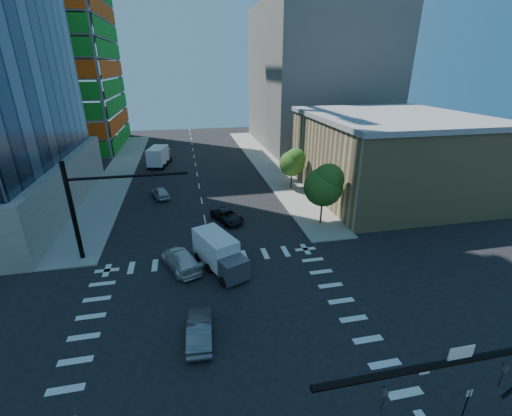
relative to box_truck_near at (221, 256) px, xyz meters
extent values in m
plane|color=black|center=(-0.69, -7.10, -1.32)|extent=(160.00, 160.00, 0.00)
cube|color=silver|center=(-0.69, -7.10, -1.31)|extent=(20.00, 20.00, 0.01)
cube|color=#999590|center=(11.81, 32.90, -1.24)|extent=(5.00, 60.00, 0.15)
cube|color=#999590|center=(-13.19, 32.90, -1.24)|extent=(5.00, 60.00, 0.15)
cube|color=#198E20|center=(-15.59, 54.90, 23.18)|extent=(0.12, 24.00, 49.00)
cube|color=#DD4A0D|center=(-28.19, 42.30, 23.18)|extent=(24.00, 0.12, 49.00)
cube|color=tan|center=(24.31, 14.90, 3.68)|extent=(20.00, 22.00, 10.00)
cube|color=gray|center=(24.31, 14.90, 8.98)|extent=(20.50, 22.50, 0.60)
cube|color=#67635D|center=(26.31, 47.90, 12.68)|extent=(24.00, 30.00, 28.00)
cylinder|color=black|center=(5.81, -18.60, 6.23)|extent=(10.00, 0.24, 0.24)
imported|color=black|center=(7.81, -18.60, 5.13)|extent=(0.16, 0.20, 1.00)
imported|color=black|center=(3.31, -18.60, 5.13)|extent=(0.16, 0.20, 1.00)
cube|color=white|center=(5.81, -18.60, 6.58)|extent=(0.90, 0.04, 0.50)
cylinder|color=black|center=(-12.19, 4.40, 3.33)|extent=(0.40, 0.40, 9.00)
cylinder|color=black|center=(-7.19, 4.40, 6.23)|extent=(10.00, 0.24, 0.24)
imported|color=black|center=(-6.19, 4.40, 5.13)|extent=(0.16, 0.20, 1.00)
cylinder|color=#382316|center=(11.81, 6.90, -0.03)|extent=(0.20, 0.20, 2.27)
sphere|color=#1A4E14|center=(11.81, 6.90, 3.06)|extent=(4.16, 4.16, 4.16)
sphere|color=#467326|center=(12.21, 6.60, 4.03)|extent=(3.25, 3.25, 3.25)
cylinder|color=#382316|center=(12.11, 18.90, -0.21)|extent=(0.20, 0.20, 1.92)
sphere|color=#1A4E14|center=(12.11, 18.90, 2.41)|extent=(3.52, 3.52, 3.52)
sphere|color=#467326|center=(12.51, 18.60, 3.23)|extent=(2.75, 2.75, 2.75)
cylinder|color=black|center=(10.01, -16.10, -0.22)|extent=(0.06, 0.06, 2.20)
cube|color=silver|center=(10.01, -16.10, 0.68)|extent=(0.30, 0.03, 0.40)
imported|color=black|center=(1.80, 9.80, -0.66)|extent=(3.88, 5.24, 1.32)
imported|color=silver|center=(-3.37, 1.05, -0.54)|extent=(4.01, 5.83, 1.57)
imported|color=#ADB0B5|center=(-5.99, 19.09, -0.59)|extent=(3.07, 4.64, 1.47)
imported|color=#56575C|center=(-2.25, -7.78, -0.59)|extent=(1.85, 4.52, 1.46)
cube|color=silver|center=(0.00, 0.00, 0.45)|extent=(3.84, 5.16, 2.42)
cube|color=#48474F|center=(0.00, 0.00, -0.15)|extent=(2.62, 2.37, 1.77)
cube|color=white|center=(-6.73, 35.69, 0.70)|extent=(3.62, 5.72, 2.76)
cube|color=#48474F|center=(-6.73, 35.69, 0.01)|extent=(2.79, 2.38, 2.02)
camera|label=1|loc=(-2.25, -25.31, 15.00)|focal=24.00mm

